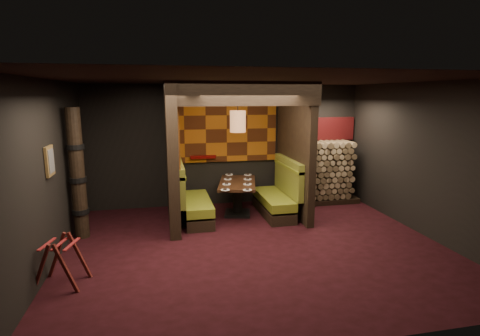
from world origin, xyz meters
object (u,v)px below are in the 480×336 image
(dining_table, at_px, (237,192))
(firewood_stack, at_px, (322,172))
(totem_column, at_px, (78,175))
(booth_bench_right, at_px, (278,197))
(luggage_rack, at_px, (61,260))
(booth_bench_left, at_px, (192,202))
(pendant_lamp, at_px, (238,121))

(dining_table, height_order, firewood_stack, firewood_stack)
(dining_table, bearing_deg, firewood_stack, 13.93)
(dining_table, xyz_separation_m, totem_column, (-3.10, -0.69, 0.68))
(booth_bench_right, height_order, luggage_rack, booth_bench_right)
(dining_table, xyz_separation_m, firewood_stack, (2.24, 0.56, 0.24))
(booth_bench_left, distance_m, totem_column, 2.30)
(booth_bench_right, relative_size, pendant_lamp, 1.57)
(dining_table, xyz_separation_m, luggage_rack, (-3.02, -2.53, -0.15))
(dining_table, bearing_deg, booth_bench_left, -171.82)
(pendant_lamp, distance_m, totem_column, 3.28)
(dining_table, distance_m, firewood_stack, 2.32)
(totem_column, relative_size, firewood_stack, 1.39)
(booth_bench_left, height_order, totem_column, totem_column)
(firewood_stack, bearing_deg, pendant_lamp, -164.87)
(booth_bench_left, distance_m, pendant_lamp, 1.94)
(booth_bench_right, distance_m, dining_table, 0.90)
(firewood_stack, bearing_deg, booth_bench_left, -167.83)
(booth_bench_left, bearing_deg, firewood_stack, 12.17)
(pendant_lamp, bearing_deg, booth_bench_right, -6.13)
(dining_table, bearing_deg, totem_column, -167.35)
(booth_bench_left, height_order, luggage_rack, booth_bench_left)
(booth_bench_left, xyz_separation_m, luggage_rack, (-2.01, -2.39, -0.04))
(luggage_rack, xyz_separation_m, totem_column, (-0.08, 1.84, 0.82))
(booth_bench_left, bearing_deg, totem_column, -165.25)
(luggage_rack, distance_m, totem_column, 2.01)
(booth_bench_left, xyz_separation_m, dining_table, (1.01, 0.14, 0.11))
(firewood_stack, bearing_deg, luggage_rack, -149.58)
(dining_table, bearing_deg, pendant_lamp, -90.00)
(dining_table, bearing_deg, booth_bench_right, -9.31)
(booth_bench_left, relative_size, luggage_rack, 2.12)
(pendant_lamp, bearing_deg, firewood_stack, 15.13)
(luggage_rack, height_order, totem_column, totem_column)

